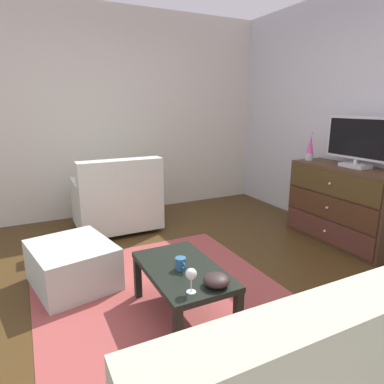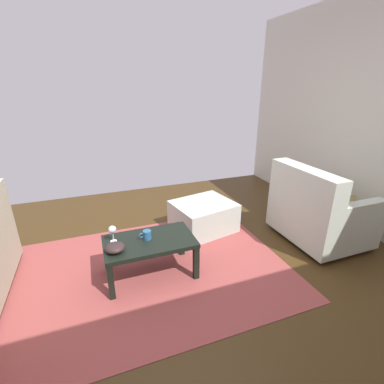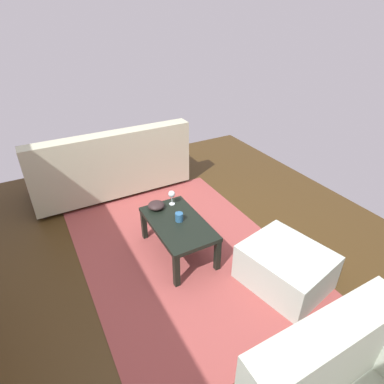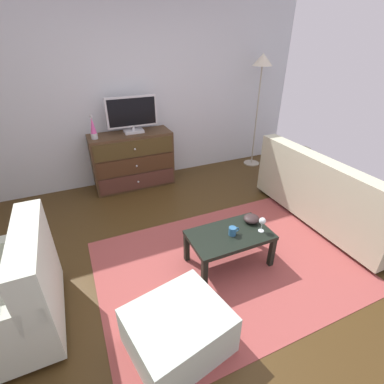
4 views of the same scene
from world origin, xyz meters
name	(u,v)px [view 2 (image 2 of 4)]	position (x,y,z in m)	size (l,w,h in m)	color
ground_plane	(179,280)	(0.00, 0.00, -0.03)	(5.44, 5.07, 0.05)	#432E14
area_rug	(154,270)	(0.20, -0.20, 0.00)	(2.60, 1.90, 0.01)	#9C4541
coffee_table	(150,245)	(0.23, -0.16, 0.32)	(0.83, 0.48, 0.38)	black
wine_glass	(112,230)	(0.54, -0.25, 0.49)	(0.07, 0.07, 0.16)	silver
mug	(147,235)	(0.24, -0.19, 0.42)	(0.11, 0.08, 0.08)	#2D608F
bowl_decorative	(115,248)	(0.54, -0.08, 0.41)	(0.17, 0.17, 0.08)	#302222
armchair	(317,212)	(-1.71, -0.13, 0.36)	(0.80, 0.94, 0.89)	#332319
ottoman	(203,216)	(-0.58, -0.81, 0.18)	(0.70, 0.60, 0.36)	silver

